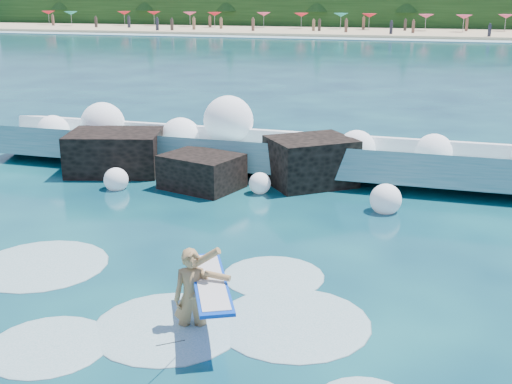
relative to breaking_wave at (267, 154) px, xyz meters
The scene contains 11 objects.
ground 7.84m from the breaking_wave, 90.53° to the right, with size 200.00×200.00×0.00m, color #07273D.
beach 70.18m from the breaking_wave, 90.06° to the left, with size 140.00×20.00×0.40m, color tan.
wet_band 59.18m from the breaking_wave, 90.07° to the left, with size 140.00×5.00×0.08m, color silver.
treeline 80.20m from the breaking_wave, 90.05° to the left, with size 140.00×4.00×5.00m, color black.
breaking_wave is the anchor object (origin of this frame).
rock_cluster 2.08m from the breaking_wave, 138.79° to the right, with size 8.58×3.54×1.50m.
surfer_with_board 9.38m from the breaking_wave, 80.72° to the right, with size 1.40×2.79×1.58m.
wave_spray 1.00m from the breaking_wave, 168.21° to the right, with size 14.81×4.23×2.20m.
surf_foam 8.70m from the breaking_wave, 85.22° to the right, with size 8.51×5.19×0.13m.
beach_umbrellas 72.60m from the breaking_wave, 90.04° to the left, with size 112.44×6.57×0.50m.
beachgoers 68.00m from the breaking_wave, 91.40° to the left, with size 98.06×12.37×1.93m.
Camera 1 is at (5.02, -9.67, 4.97)m, focal length 45.00 mm.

